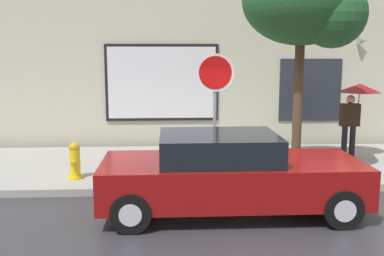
{
  "coord_description": "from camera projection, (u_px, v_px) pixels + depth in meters",
  "views": [
    {
      "loc": [
        -1.77,
        -7.41,
        2.74
      ],
      "look_at": [
        -1.28,
        1.8,
        1.2
      ],
      "focal_mm": 41.7,
      "sensor_mm": 36.0,
      "label": 1
    }
  ],
  "objects": [
    {
      "name": "fire_hydrant",
      "position": [
        75.0,
        161.0,
        9.3
      ],
      "size": [
        0.3,
        0.44,
        0.78
      ],
      "color": "yellow",
      "rests_on": "sidewalk"
    },
    {
      "name": "ground_plane",
      "position": [
        270.0,
        211.0,
        7.84
      ],
      "size": [
        60.0,
        60.0,
        0.0
      ],
      "primitive_type": "plane",
      "color": "#333338"
    },
    {
      "name": "parked_car",
      "position": [
        229.0,
        174.0,
        7.68
      ],
      "size": [
        4.43,
        1.86,
        1.39
      ],
      "color": "maroon",
      "rests_on": "ground"
    },
    {
      "name": "street_tree",
      "position": [
        308.0,
        4.0,
        9.1
      ],
      "size": [
        2.47,
        2.1,
        4.61
      ],
      "color": "#4C3823",
      "rests_on": "sidewalk"
    },
    {
      "name": "building_facade",
      "position": [
        229.0,
        27.0,
        12.68
      ],
      "size": [
        20.0,
        0.67,
        7.0
      ],
      "color": "beige",
      "rests_on": "ground"
    },
    {
      "name": "pedestrian_with_umbrella",
      "position": [
        357.0,
        98.0,
        11.11
      ],
      "size": [
        1.03,
        1.03,
        1.86
      ],
      "color": "black",
      "rests_on": "sidewalk"
    },
    {
      "name": "stop_sign",
      "position": [
        215.0,
        92.0,
        8.97
      ],
      "size": [
        0.76,
        0.1,
        2.6
      ],
      "color": "gray",
      "rests_on": "sidewalk"
    },
    {
      "name": "sidewalk",
      "position": [
        242.0,
        165.0,
        10.79
      ],
      "size": [
        20.0,
        4.0,
        0.15
      ],
      "primitive_type": "cube",
      "color": "#A3A099",
      "rests_on": "ground"
    }
  ]
}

